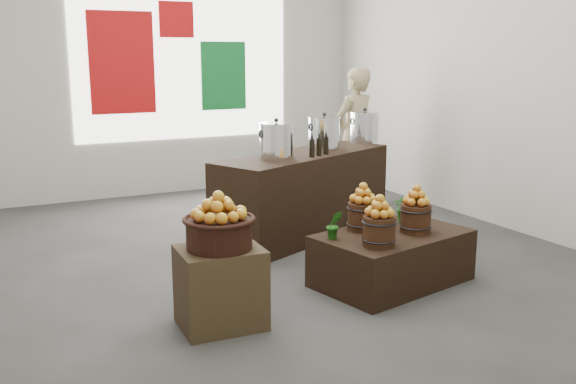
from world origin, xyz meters
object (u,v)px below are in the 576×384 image
stock_pot_right (364,128)px  wicker_basket (219,234)px  counter (304,195)px  stock_pot_left (276,142)px  stock_pot_center (324,134)px  crate (221,287)px  shopper (354,136)px  display_table (392,258)px

stock_pot_right → wicker_basket: bearing=-140.0°
counter → stock_pot_left: stock_pot_left is taller
stock_pot_center → crate: bearing=-135.3°
stock_pot_right → shopper: (0.30, 0.69, -0.19)m
wicker_basket → counter: (1.74, 1.91, -0.25)m
display_table → stock_pot_right: (1.14, 2.21, 0.89)m
stock_pot_center → stock_pot_right: 0.84m
shopper → display_table: bearing=47.8°
wicker_basket → stock_pot_center: (2.07, 2.05, 0.40)m
display_table → counter: 1.75m
crate → stock_pot_center: 3.03m
wicker_basket → counter: bearing=47.7°
display_table → stock_pot_right: size_ratio=3.78×
stock_pot_right → stock_pot_left: bearing=-156.7°
wicker_basket → stock_pot_left: stock_pot_left is taller
stock_pot_center → stock_pot_right: size_ratio=1.00×
wicker_basket → shopper: bearing=44.4°
crate → shopper: 4.44m
display_table → wicker_basket: bearing=174.0°
counter → shopper: shopper is taller
display_table → counter: size_ratio=0.58×
counter → shopper: size_ratio=1.24×
crate → wicker_basket: wicker_basket is taller
counter → stock_pot_left: 0.80m
crate → stock_pot_left: bearing=52.9°
stock_pot_center → stock_pot_left: bearing=-156.7°
crate → stock_pot_left: stock_pot_left is taller
display_table → stock_pot_center: bearing=66.9°
stock_pot_center → wicker_basket: bearing=-135.3°
wicker_basket → shopper: shopper is taller
crate → stock_pot_left: 2.31m
stock_pot_left → display_table: bearing=-75.4°
wicker_basket → stock_pot_right: (2.84, 2.39, 0.40)m
wicker_basket → stock_pot_left: size_ratio=1.38×
counter → stock_pot_left: size_ratio=6.47×
stock_pot_center → display_table: bearing=-101.1°
wicker_basket → stock_pot_center: size_ratio=1.38×
shopper → crate: bearing=28.5°
wicker_basket → display_table: (1.71, 0.18, -0.49)m
stock_pot_left → stock_pot_right: bearing=23.3°
shopper → stock_pot_center: bearing=27.8°
stock_pot_left → shopper: 2.29m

